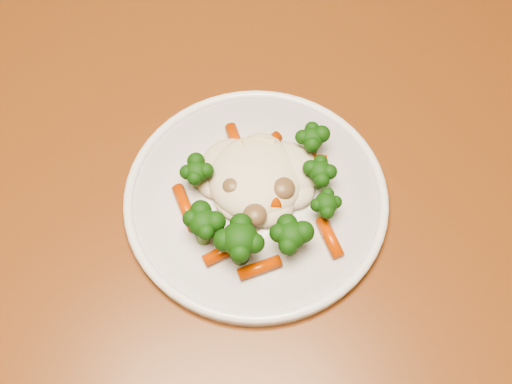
% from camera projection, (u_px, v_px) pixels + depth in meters
% --- Properties ---
extents(dining_table, '(1.24, 0.97, 0.75)m').
position_uv_depth(dining_table, '(282.00, 212.00, 0.77)').
color(dining_table, brown).
rests_on(dining_table, ground).
extents(plate, '(0.26, 0.26, 0.01)m').
position_uv_depth(plate, '(256.00, 199.00, 0.64)').
color(plate, silver).
rests_on(plate, dining_table).
extents(meal, '(0.17, 0.18, 0.05)m').
position_uv_depth(meal, '(259.00, 192.00, 0.62)').
color(meal, beige).
rests_on(meal, plate).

